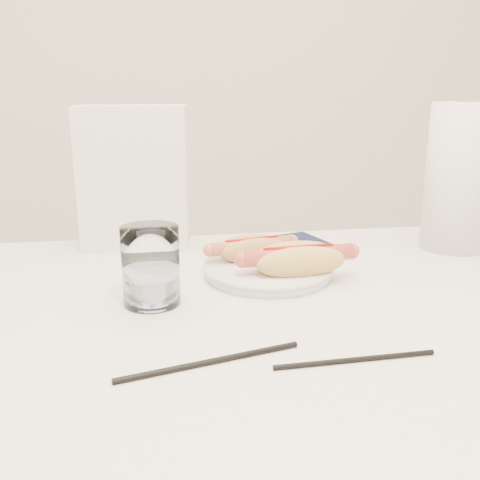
{
  "coord_description": "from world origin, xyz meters",
  "views": [
    {
      "loc": [
        -0.13,
        -0.7,
        1.05
      ],
      "look_at": [
        -0.01,
        0.11,
        0.82
      ],
      "focal_mm": 40.46,
      "sensor_mm": 36.0,
      "label": 1
    }
  ],
  "objects": [
    {
      "name": "water_glass",
      "position": [
        -0.15,
        0.04,
        0.81
      ],
      "size": [
        0.08,
        0.08,
        0.11
      ],
      "primitive_type": "cylinder",
      "color": "silver",
      "rests_on": "table"
    },
    {
      "name": "chopstick_near",
      "position": [
        -0.08,
        -0.15,
        0.75
      ],
      "size": [
        0.21,
        0.06,
        0.01
      ],
      "primitive_type": "cylinder",
      "rotation": [
        0.0,
        1.57,
        0.25
      ],
      "color": "black",
      "rests_on": "table"
    },
    {
      "name": "chopstick_far",
      "position": [
        0.08,
        -0.17,
        0.75
      ],
      "size": [
        0.19,
        0.01,
        0.01
      ],
      "primitive_type": "cylinder",
      "rotation": [
        0.0,
        1.57,
        0.04
      ],
      "color": "black",
      "rests_on": "table"
    },
    {
      "name": "plate",
      "position": [
        0.04,
        0.13,
        0.76
      ],
      "size": [
        0.24,
        0.24,
        0.02
      ],
      "primitive_type": "cylinder",
      "rotation": [
        0.0,
        0.0,
        -0.2
      ],
      "color": "white",
      "rests_on": "table"
    },
    {
      "name": "napkin_box",
      "position": [
        -0.18,
        0.35,
        0.88
      ],
      "size": [
        0.21,
        0.13,
        0.27
      ],
      "primitive_type": "cube",
      "rotation": [
        0.0,
        0.0,
        -0.11
      ],
      "color": "silver",
      "rests_on": "table"
    },
    {
      "name": "hotdog_left",
      "position": [
        0.02,
        0.17,
        0.79
      ],
      "size": [
        0.15,
        0.08,
        0.04
      ],
      "rotation": [
        0.0,
        0.0,
        0.22
      ],
      "color": "tan",
      "rests_on": "plate"
    },
    {
      "name": "table",
      "position": [
        0.0,
        0.0,
        0.69
      ],
      "size": [
        1.2,
        0.8,
        0.75
      ],
      "color": "silver",
      "rests_on": "ground"
    },
    {
      "name": "hotdog_right",
      "position": [
        0.08,
        0.08,
        0.79
      ],
      "size": [
        0.18,
        0.08,
        0.05
      ],
      "rotation": [
        0.0,
        0.0,
        0.08
      ],
      "color": "#D9AD55",
      "rests_on": "plate"
    },
    {
      "name": "navy_napkin",
      "position": [
        0.12,
        0.29,
        0.75
      ],
      "size": [
        0.17,
        0.17,
        0.01
      ],
      "primitive_type": "cube",
      "rotation": [
        0.0,
        0.0,
        0.32
      ],
      "color": "#101533",
      "rests_on": "table"
    },
    {
      "name": "paper_towel_roll",
      "position": [
        0.43,
        0.24,
        0.89
      ],
      "size": [
        0.12,
        0.12,
        0.28
      ],
      "primitive_type": "cylinder",
      "rotation": [
        0.0,
        0.0,
        0.01
      ],
      "color": "silver",
      "rests_on": "table"
    }
  ]
}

